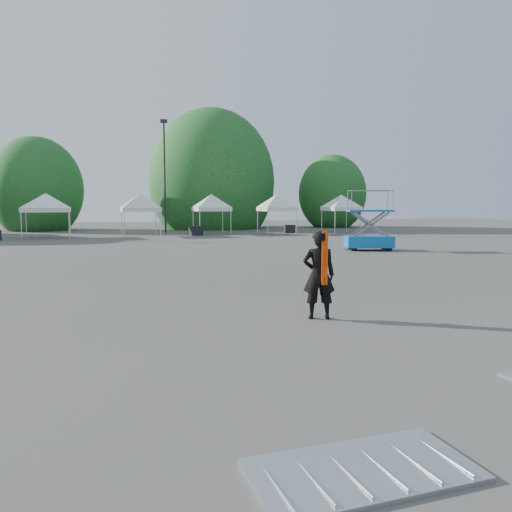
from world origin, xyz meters
name	(u,v)px	position (x,y,z in m)	size (l,w,h in m)	color
ground	(242,302)	(0.00, 0.00, 0.00)	(120.00, 120.00, 0.00)	#474442
light_pole_east	(165,170)	(3.00, 32.00, 5.52)	(0.60, 0.25, 9.80)	black
tree_mid_w	(36,189)	(-8.00, 40.00, 3.93)	(4.16, 4.16, 6.33)	#382314
tree_mid_e	(212,182)	(9.00, 39.00, 4.84)	(5.12, 5.12, 7.79)	#382314
tree_far_e	(332,194)	(22.00, 37.00, 3.63)	(3.84, 3.84, 5.84)	#382314
tent_d	(46,197)	(-6.42, 28.04, 3.06)	(4.75, 4.75, 3.88)	silver
tent_e	(140,197)	(0.43, 27.97, 3.06)	(4.15, 4.15, 3.88)	silver
tent_f	(211,198)	(6.34, 28.64, 3.06)	(3.98, 3.98, 3.88)	silver
tent_g	(277,198)	(11.63, 27.17, 3.06)	(3.85, 3.85, 3.88)	silver
tent_h	(341,198)	(17.79, 27.24, 3.06)	(3.85, 3.85, 3.88)	silver
man	(319,275)	(1.06, -2.35, 0.99)	(0.83, 0.67, 1.97)	black
scissor_lift	(369,220)	(10.96, 11.57, 1.65)	(2.80, 1.97, 3.28)	#0D55AD
barrier_left	(362,469)	(-1.39, -8.28, 0.03)	(2.17, 1.10, 0.07)	#ADB0B6
crate_mid	(196,231)	(4.71, 27.41, 0.38)	(0.98, 0.76, 0.76)	black
crate_east	(290,229)	(13.26, 28.15, 0.35)	(0.90, 0.70, 0.70)	black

